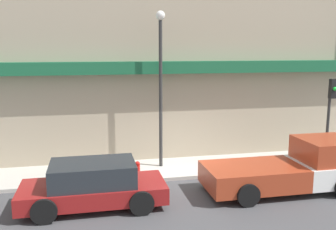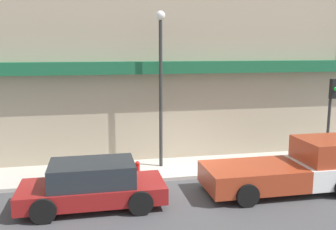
{
  "view_description": "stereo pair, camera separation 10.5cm",
  "coord_description": "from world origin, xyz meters",
  "px_view_note": "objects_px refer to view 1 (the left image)",
  "views": [
    {
      "loc": [
        -3.36,
        -13.03,
        4.88
      ],
      "look_at": [
        -0.39,
        1.0,
        2.34
      ],
      "focal_mm": 40.0,
      "sensor_mm": 36.0,
      "label": 1
    },
    {
      "loc": [
        -3.25,
        -13.05,
        4.88
      ],
      "look_at": [
        -0.39,
        1.0,
        2.34
      ],
      "focal_mm": 40.0,
      "sensor_mm": 36.0,
      "label": 2
    }
  ],
  "objects_px": {
    "traffic_light": "(330,105)",
    "fire_hydrant": "(138,169)",
    "street_lamp": "(161,73)",
    "parked_car": "(93,185)",
    "pickup_truck": "(293,168)"
  },
  "relations": [
    {
      "from": "pickup_truck",
      "to": "street_lamp",
      "type": "bearing_deg",
      "value": 140.53
    },
    {
      "from": "traffic_light",
      "to": "street_lamp",
      "type": "bearing_deg",
      "value": 172.39
    },
    {
      "from": "parked_car",
      "to": "traffic_light",
      "type": "distance_m",
      "value": 10.17
    },
    {
      "from": "fire_hydrant",
      "to": "street_lamp",
      "type": "height_order",
      "value": "street_lamp"
    },
    {
      "from": "pickup_truck",
      "to": "fire_hydrant",
      "type": "distance_m",
      "value": 5.61
    },
    {
      "from": "pickup_truck",
      "to": "parked_car",
      "type": "distance_m",
      "value": 6.84
    },
    {
      "from": "parked_car",
      "to": "pickup_truck",
      "type": "bearing_deg",
      "value": 0.96
    },
    {
      "from": "parked_car",
      "to": "street_lamp",
      "type": "relative_size",
      "value": 0.72
    },
    {
      "from": "pickup_truck",
      "to": "street_lamp",
      "type": "distance_m",
      "value": 6.07
    },
    {
      "from": "pickup_truck",
      "to": "fire_hydrant",
      "type": "height_order",
      "value": "pickup_truck"
    },
    {
      "from": "parked_car",
      "to": "street_lamp",
      "type": "xyz_separation_m",
      "value": [
        2.76,
        3.2,
        3.24
      ]
    },
    {
      "from": "street_lamp",
      "to": "pickup_truck",
      "type": "bearing_deg",
      "value": -38.12
    },
    {
      "from": "traffic_light",
      "to": "pickup_truck",
      "type": "bearing_deg",
      "value": -141.99
    },
    {
      "from": "fire_hydrant",
      "to": "traffic_light",
      "type": "height_order",
      "value": "traffic_light"
    },
    {
      "from": "traffic_light",
      "to": "fire_hydrant",
      "type": "bearing_deg",
      "value": -178.96
    }
  ]
}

